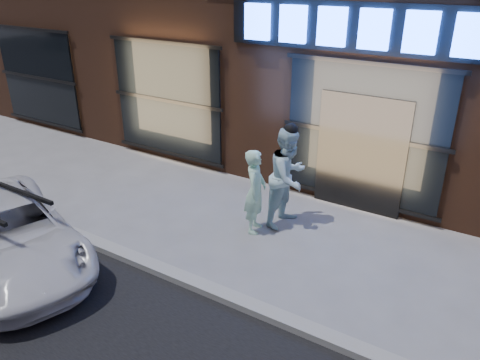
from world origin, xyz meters
name	(u,v)px	position (x,y,z in m)	size (l,w,h in m)	color
ground	(263,315)	(0.00, 0.00, 0.00)	(90.00, 90.00, 0.00)	slate
curb	(263,311)	(0.00, 0.00, 0.06)	(60.00, 0.25, 0.12)	gray
man_bowtie	(255,191)	(-1.33, 2.03, 0.82)	(0.60, 0.39, 1.63)	#BEFAD1
man_cap	(288,177)	(-0.94, 2.61, 0.98)	(0.95, 0.74, 1.95)	silver
white_suv	(7,234)	(-4.25, -1.13, 0.57)	(1.90, 4.11, 1.14)	silver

